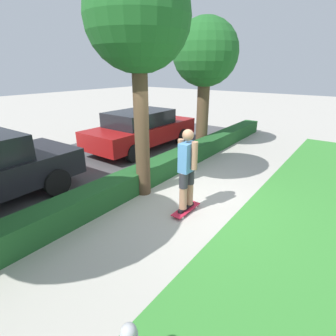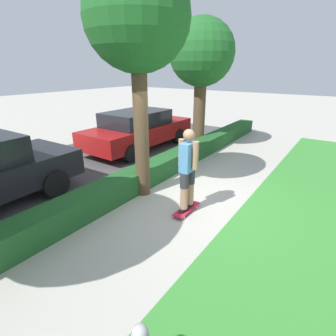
% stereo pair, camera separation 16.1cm
% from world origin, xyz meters
% --- Properties ---
extents(ground_plane, '(60.00, 60.00, 0.00)m').
position_xyz_m(ground_plane, '(0.00, 0.00, 0.00)').
color(ground_plane, '#ADA89E').
extents(street_asphalt, '(16.29, 5.00, 0.01)m').
position_xyz_m(street_asphalt, '(0.00, 4.20, 0.00)').
color(street_asphalt, '#474749').
rests_on(street_asphalt, ground_plane).
extents(hedge_row, '(16.29, 0.60, 0.54)m').
position_xyz_m(hedge_row, '(0.00, 1.60, 0.27)').
color(hedge_row, '#1E5123').
rests_on(hedge_row, ground_plane).
extents(skateboard, '(0.83, 0.24, 0.08)m').
position_xyz_m(skateboard, '(-0.43, -0.08, 0.07)').
color(skateboard, red).
rests_on(skateboard, ground_plane).
extents(skater_person, '(0.51, 0.46, 1.77)m').
position_xyz_m(skater_person, '(-0.43, -0.08, 1.03)').
color(skater_person, black).
rests_on(skater_person, skateboard).
extents(tree_mid, '(2.19, 2.19, 5.03)m').
position_xyz_m(tree_mid, '(-0.25, 1.30, 3.85)').
color(tree_mid, brown).
rests_on(tree_mid, ground_plane).
extents(tree_far, '(2.31, 2.31, 4.63)m').
position_xyz_m(tree_far, '(4.04, 2.10, 3.38)').
color(tree_far, brown).
rests_on(tree_far, ground_plane).
extents(parked_car_middle, '(4.69, 1.93, 1.47)m').
position_xyz_m(parked_car_middle, '(2.70, 4.00, 0.76)').
color(parked_car_middle, maroon).
rests_on(parked_car_middle, ground_plane).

